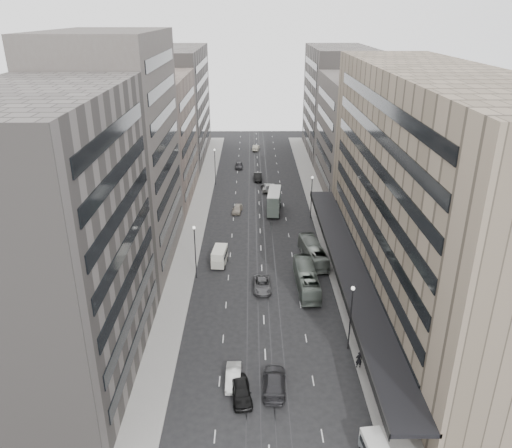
{
  "coord_description": "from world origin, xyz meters",
  "views": [
    {
      "loc": [
        -1.48,
        -52.78,
        36.34
      ],
      "look_at": [
        -0.87,
        16.2,
        6.83
      ],
      "focal_mm": 35.0,
      "sensor_mm": 36.0,
      "label": 1
    }
  ],
  "objects_px": {
    "bus_far": "(313,252)",
    "sedan_2": "(262,285)",
    "sedan_0": "(241,391)",
    "pedestrian": "(359,360)",
    "panel_van": "(220,256)",
    "sedan_1": "(233,377)",
    "bus_near": "(306,279)",
    "double_decker": "(274,201)"
  },
  "relations": [
    {
      "from": "bus_far",
      "to": "panel_van",
      "type": "relative_size",
      "value": 2.29
    },
    {
      "from": "bus_near",
      "to": "sedan_1",
      "type": "height_order",
      "value": "bus_near"
    },
    {
      "from": "panel_van",
      "to": "double_decker",
      "type": "bearing_deg",
      "value": 72.86
    },
    {
      "from": "bus_near",
      "to": "pedestrian",
      "type": "bearing_deg",
      "value": 101.34
    },
    {
      "from": "bus_near",
      "to": "sedan_1",
      "type": "xyz_separation_m",
      "value": [
        -9.7,
        -19.46,
        -0.8
      ]
    },
    {
      "from": "sedan_2",
      "to": "bus_far",
      "type": "bearing_deg",
      "value": 45.69
    },
    {
      "from": "bus_far",
      "to": "double_decker",
      "type": "height_order",
      "value": "double_decker"
    },
    {
      "from": "double_decker",
      "to": "sedan_2",
      "type": "distance_m",
      "value": 29.54
    },
    {
      "from": "bus_far",
      "to": "sedan_2",
      "type": "height_order",
      "value": "bus_far"
    },
    {
      "from": "bus_far",
      "to": "panel_van",
      "type": "distance_m",
      "value": 14.67
    },
    {
      "from": "sedan_0",
      "to": "sedan_2",
      "type": "distance_m",
      "value": 21.7
    },
    {
      "from": "bus_far",
      "to": "panel_van",
      "type": "bearing_deg",
      "value": -2.86
    },
    {
      "from": "bus_far",
      "to": "pedestrian",
      "type": "xyz_separation_m",
      "value": [
        2.08,
        -25.84,
        -0.3
      ]
    },
    {
      "from": "bus_near",
      "to": "bus_far",
      "type": "height_order",
      "value": "bus_near"
    },
    {
      "from": "sedan_1",
      "to": "sedan_2",
      "type": "height_order",
      "value": "sedan_1"
    },
    {
      "from": "panel_van",
      "to": "pedestrian",
      "type": "relative_size",
      "value": 2.27
    },
    {
      "from": "sedan_1",
      "to": "sedan_2",
      "type": "bearing_deg",
      "value": 80.4
    },
    {
      "from": "sedan_1",
      "to": "bus_near",
      "type": "bearing_deg",
      "value": 64.0
    },
    {
      "from": "bus_far",
      "to": "sedan_1",
      "type": "xyz_separation_m",
      "value": [
        -11.62,
        -28.02,
        -0.72
      ]
    },
    {
      "from": "double_decker",
      "to": "sedan_1",
      "type": "height_order",
      "value": "double_decker"
    },
    {
      "from": "bus_far",
      "to": "pedestrian",
      "type": "height_order",
      "value": "bus_far"
    },
    {
      "from": "double_decker",
      "to": "sedan_1",
      "type": "xyz_separation_m",
      "value": [
        -6.35,
        -48.63,
        -1.63
      ]
    },
    {
      "from": "double_decker",
      "to": "sedan_1",
      "type": "distance_m",
      "value": 49.07
    },
    {
      "from": "bus_near",
      "to": "double_decker",
      "type": "bearing_deg",
      "value": -85.14
    },
    {
      "from": "sedan_1",
      "to": "pedestrian",
      "type": "bearing_deg",
      "value": 9.52
    },
    {
      "from": "bus_far",
      "to": "double_decker",
      "type": "relative_size",
      "value": 1.27
    },
    {
      "from": "sedan_0",
      "to": "pedestrian",
      "type": "height_order",
      "value": "pedestrian"
    },
    {
      "from": "panel_van",
      "to": "sedan_1",
      "type": "bearing_deg",
      "value": -77.62
    },
    {
      "from": "bus_far",
      "to": "sedan_0",
      "type": "height_order",
      "value": "bus_far"
    },
    {
      "from": "pedestrian",
      "to": "bus_near",
      "type": "bearing_deg",
      "value": -82.08
    },
    {
      "from": "bus_near",
      "to": "sedan_0",
      "type": "bearing_deg",
      "value": 66.19
    },
    {
      "from": "bus_near",
      "to": "bus_far",
      "type": "distance_m",
      "value": 8.77
    },
    {
      "from": "bus_near",
      "to": "double_decker",
      "type": "height_order",
      "value": "double_decker"
    },
    {
      "from": "sedan_0",
      "to": "sedan_2",
      "type": "xyz_separation_m",
      "value": [
        2.57,
        21.55,
        -0.11
      ]
    },
    {
      "from": "pedestrian",
      "to": "double_decker",
      "type": "bearing_deg",
      "value": -86.13
    },
    {
      "from": "sedan_0",
      "to": "sedan_1",
      "type": "height_order",
      "value": "sedan_0"
    },
    {
      "from": "bus_far",
      "to": "pedestrian",
      "type": "relative_size",
      "value": 5.21
    },
    {
      "from": "bus_near",
      "to": "double_decker",
      "type": "distance_m",
      "value": 29.37
    },
    {
      "from": "double_decker",
      "to": "sedan_0",
      "type": "relative_size",
      "value": 1.69
    },
    {
      "from": "bus_far",
      "to": "panel_van",
      "type": "xyz_separation_m",
      "value": [
        -14.61,
        -1.28,
        0.06
      ]
    },
    {
      "from": "bus_far",
      "to": "double_decker",
      "type": "distance_m",
      "value": 21.29
    },
    {
      "from": "sedan_0",
      "to": "double_decker",
      "type": "bearing_deg",
      "value": 75.92
    }
  ]
}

